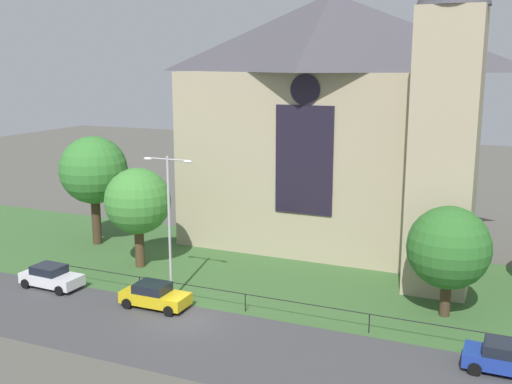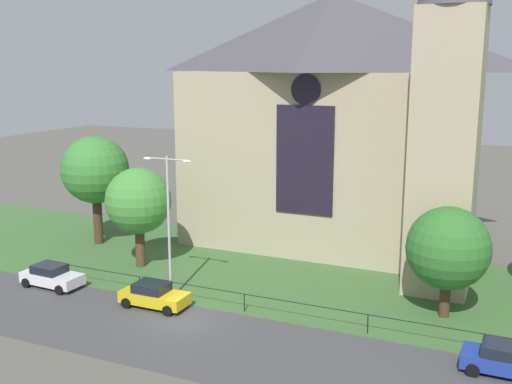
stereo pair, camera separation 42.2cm
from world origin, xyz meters
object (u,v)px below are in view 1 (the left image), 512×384
(tree_left_far, at_px, (94,171))
(parked_car_blue, at_px, (508,359))
(tree_left_near, at_px, (138,202))
(streetlamp_near, at_px, (169,211))
(church_building, at_px, (336,119))
(tree_right_near, at_px, (449,248))
(parked_car_white, at_px, (51,277))
(parked_car_yellow, at_px, (155,295))

(tree_left_far, xyz_separation_m, parked_car_blue, (31.80, -9.86, -5.39))
(tree_left_near, relative_size, streetlamp_near, 0.80)
(church_building, height_order, tree_right_near, church_building)
(tree_right_near, distance_m, tree_left_near, 21.64)
(parked_car_white, bearing_deg, streetlamp_near, 11.41)
(streetlamp_near, xyz_separation_m, parked_car_blue, (19.77, -1.68, -5.00))
(parked_car_white, bearing_deg, church_building, 52.87)
(tree_left_near, bearing_deg, parked_car_blue, -14.12)
(streetlamp_near, height_order, parked_car_white, streetlamp_near)
(church_building, height_order, parked_car_yellow, church_building)
(streetlamp_near, relative_size, parked_car_yellow, 2.18)
(tree_right_near, xyz_separation_m, streetlamp_near, (-16.15, -4.25, 1.57))
(tree_left_near, xyz_separation_m, parked_car_yellow, (5.19, -6.13, -4.14))
(streetlamp_near, bearing_deg, tree_left_near, 139.55)
(tree_left_far, relative_size, parked_car_white, 2.09)
(tree_right_near, distance_m, streetlamp_near, 16.77)
(parked_car_white, height_order, parked_car_yellow, same)
(tree_left_far, bearing_deg, parked_car_white, -69.31)
(church_building, relative_size, parked_car_white, 6.09)
(tree_left_far, xyz_separation_m, parked_car_yellow, (11.75, -9.64, -5.39))
(tree_left_near, relative_size, parked_car_yellow, 1.74)
(parked_car_yellow, bearing_deg, church_building, 70.41)
(tree_right_near, relative_size, parked_car_yellow, 1.57)
(church_building, bearing_deg, parked_car_blue, -51.76)
(tree_left_near, height_order, parked_car_blue, tree_left_near)
(tree_left_near, bearing_deg, streetlamp_near, -40.45)
(tree_right_near, xyz_separation_m, parked_car_yellow, (-16.44, -5.72, -3.43))
(church_building, bearing_deg, streetlamp_near, -110.14)
(tree_left_near, bearing_deg, church_building, 44.93)
(tree_left_far, bearing_deg, streetlamp_near, -34.19)
(church_building, distance_m, tree_left_far, 19.95)
(parked_car_blue, bearing_deg, streetlamp_near, 175.47)
(tree_left_far, height_order, streetlamp_near, streetlamp_near)
(parked_car_white, distance_m, parked_car_blue, 28.21)
(tree_left_near, height_order, parked_car_yellow, tree_left_near)
(tree_right_near, bearing_deg, tree_left_far, 172.08)
(tree_left_far, xyz_separation_m, parked_car_white, (3.59, -9.51, -5.39))
(tree_right_near, relative_size, parked_car_blue, 1.57)
(church_building, xyz_separation_m, parked_car_white, (-14.30, -17.30, -9.53))
(tree_left_near, relative_size, parked_car_blue, 1.74)
(streetlamp_near, bearing_deg, parked_car_yellow, -101.04)
(tree_left_far, xyz_separation_m, streetlamp_near, (12.03, -8.17, -0.39))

